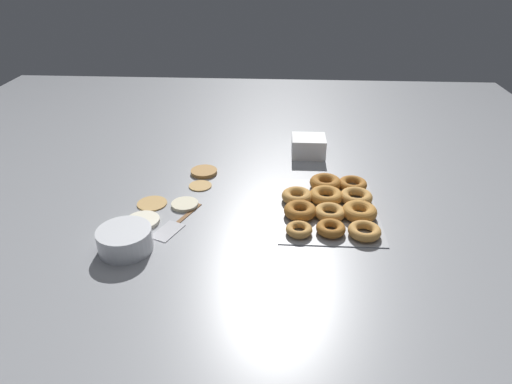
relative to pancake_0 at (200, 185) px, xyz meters
name	(u,v)px	position (x,y,z in m)	size (l,w,h in m)	color
ground_plane	(224,197)	(-0.07, -0.09, 0.00)	(3.00, 3.00, 0.00)	gray
pancake_0	(200,185)	(0.00, 0.00, 0.00)	(0.08, 0.08, 0.01)	tan
pancake_1	(152,203)	(-0.13, 0.14, 0.00)	(0.10, 0.10, 0.01)	tan
pancake_2	(204,172)	(0.10, 0.00, 0.00)	(0.10, 0.10, 0.01)	#B27F42
pancake_3	(185,204)	(-0.14, 0.03, 0.00)	(0.09, 0.09, 0.01)	beige
pancake_4	(143,221)	(-0.25, 0.14, 0.00)	(0.11, 0.11, 0.01)	silver
donut_tray	(331,204)	(-0.13, -0.46, 0.01)	(0.41, 0.32, 0.04)	#93969B
batter_bowl	(125,240)	(-0.39, 0.15, 0.03)	(0.15, 0.15, 0.07)	white
container_stack	(308,146)	(0.29, -0.40, 0.04)	(0.12, 0.13, 0.08)	white
spatula	(173,227)	(-0.27, 0.04, 0.00)	(0.23, 0.13, 0.01)	brown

